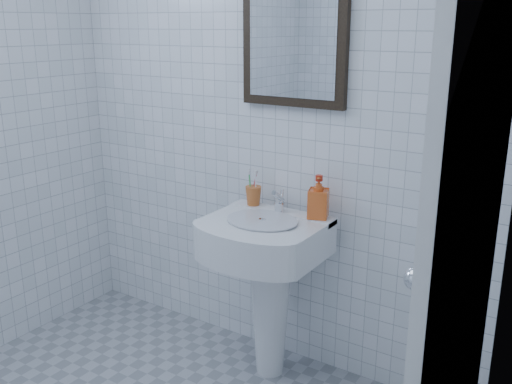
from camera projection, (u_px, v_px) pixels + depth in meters
The scene contains 10 objects.
wall_back at pixel (263, 101), 2.61m from camera, with size 2.20×0.02×2.50m, color white.
wall_right at pixel (416, 212), 1.07m from camera, with size 0.02×2.40×2.50m, color white.
washbasin at pixel (268, 271), 2.55m from camera, with size 0.51×0.37×0.78m.
faucet at pixel (279, 203), 2.54m from camera, with size 0.05×0.10×0.11m.
toothbrush_cup at pixel (253, 196), 2.64m from camera, with size 0.07×0.07×0.09m, color #C66329, non-canonical shape.
soap_dispenser at pixel (318, 197), 2.45m from camera, with size 0.08×0.09×0.19m, color red.
wall_mirror at pixel (294, 33), 2.42m from camera, with size 0.50×0.04×0.62m.
bathroom_door at pixel (464, 243), 1.59m from camera, with size 0.04×0.80×2.00m, color silver.
towel_ring at pixel (474, 208), 1.73m from camera, with size 0.18×0.18×0.01m, color silver.
hand_towel at pixel (462, 261), 1.80m from camera, with size 0.03×0.16×0.38m, color silver.
Camera 1 is at (1.40, -1.01, 1.59)m, focal length 40.00 mm.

